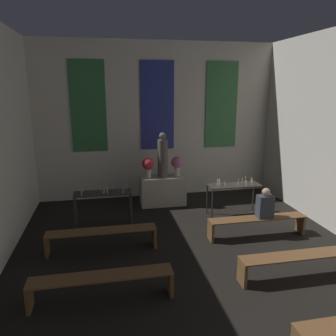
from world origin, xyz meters
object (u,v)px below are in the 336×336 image
Objects in this scene: statue at (163,156)px; person_seated at (265,205)px; pew_third_right at (301,260)px; flower_vase_right at (177,164)px; pew_third_left at (102,282)px; pew_back_right at (257,222)px; candle_rack_left at (103,196)px; flower_vase_left at (148,165)px; candle_rack_right at (234,188)px; pew_back_left at (102,235)px; altar at (163,190)px.

statue is 3.27m from person_seated.
flower_vase_right is at bearing 107.40° from pew_third_right.
pew_third_left and pew_back_right have the same top height.
pew_back_right is at bearing -55.15° from statue.
candle_rack_left is 3.90m from person_seated.
statue reaches higher than flower_vase_left.
statue is 0.91× the size of candle_rack_right.
pew_third_left is 1.00× the size of pew_third_right.
flower_vase_left is 0.25× the size of pew_third_left.
pew_third_right is (3.54, 0.00, 0.00)m from pew_third_left.
pew_back_right is (1.77, -2.54, -1.11)m from statue.
person_seated is at bearing -59.29° from flower_vase_right.
candle_rack_left reaches higher than pew_back_left.
flower_vase_right is (0.43, 0.00, 0.79)m from altar.
statue is at bearing 124.85° from pew_back_right.
statue is at bearing 34.70° from candle_rack_left.
flower_vase_left reaches higher than pew_third_left.
candle_rack_right is 2.01× the size of person_seated.
pew_back_left is (-3.54, 1.75, 0.00)m from pew_third_right.
candle_rack_left is at bearing -150.97° from flower_vase_right.
statue reaches higher than pew_back_right.
flower_vase_left is at bearing 117.14° from pew_third_right.
statue is 4.77m from pew_third_right.
statue is 3.29m from pew_back_left.
altar is at bearing 55.15° from pew_back_left.
candle_rack_right is (1.30, -1.20, -0.46)m from flower_vase_right.
statue reaches higher than candle_rack_right.
pew_third_right is (2.20, -4.29, -0.87)m from flower_vase_left.
flower_vase_left reaches higher than pew_back_right.
pew_third_left is (-1.77, -4.29, -1.11)m from statue.
statue is 2.24× the size of flower_vase_left.
altar is 0.57× the size of pew_third_left.
statue is 0.56× the size of pew_third_right.
candle_rack_left reaches higher than pew_third_right.
candle_rack_left is at bearing 179.98° from candle_rack_right.
candle_rack_left is 4.69m from pew_third_right.
pew_third_right is (1.77, -4.29, -1.11)m from statue.
pew_back_left is at bearing 90.00° from pew_third_left.
pew_back_left is at bearing 180.00° from pew_back_right.
pew_third_left is at bearing -107.40° from flower_vase_left.
pew_back_left is 3.27× the size of person_seated.
flower_vase_right reaches higher than candle_rack_right.
candle_rack_left is at bearing 89.18° from pew_third_left.
person_seated reaches higher than pew_back_left.
altar is 3.22m from person_seated.
flower_vase_right is at bearing 62.86° from pew_third_left.
candle_rack_left reaches higher than pew_back_right.
altar is at bearing 0.00° from statue.
pew_third_right is (3.50, -3.09, -0.41)m from candle_rack_left.
pew_back_right is at bearing 26.24° from pew_third_left.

